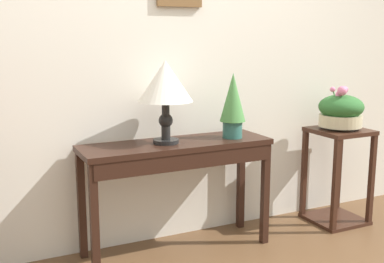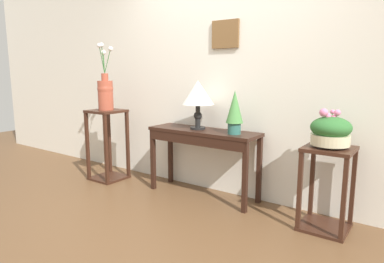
% 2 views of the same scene
% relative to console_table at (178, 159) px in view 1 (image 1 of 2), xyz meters
% --- Properties ---
extents(back_wall_with_art, '(9.00, 0.13, 2.80)m').
position_rel_console_table_xyz_m(back_wall_with_art, '(0.11, 0.30, 0.78)').
color(back_wall_with_art, silver).
rests_on(back_wall_with_art, ground).
extents(console_table, '(1.22, 0.38, 0.73)m').
position_rel_console_table_xyz_m(console_table, '(0.00, 0.00, 0.00)').
color(console_table, black).
rests_on(console_table, ground).
extents(table_lamp, '(0.34, 0.34, 0.51)m').
position_rel_console_table_xyz_m(table_lamp, '(-0.07, 0.02, 0.48)').
color(table_lamp, black).
rests_on(table_lamp, console_table).
extents(potted_plant_on_console, '(0.17, 0.17, 0.43)m').
position_rel_console_table_xyz_m(potted_plant_on_console, '(0.39, -0.01, 0.34)').
color(potted_plant_on_console, '#2D665B').
rests_on(potted_plant_on_console, console_table).
extents(pedestal_stand_right, '(0.39, 0.39, 0.71)m').
position_rel_console_table_xyz_m(pedestal_stand_right, '(1.29, -0.03, -0.26)').
color(pedestal_stand_right, '#381E14').
rests_on(pedestal_stand_right, ground).
extents(planter_bowl_wide_right, '(0.32, 0.32, 0.32)m').
position_rel_console_table_xyz_m(planter_bowl_wide_right, '(1.29, -0.04, 0.23)').
color(planter_bowl_wide_right, beige).
rests_on(planter_bowl_wide_right, pedestal_stand_right).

